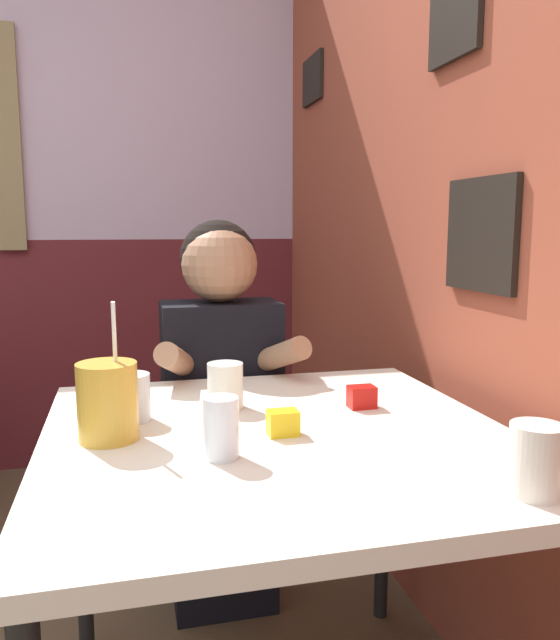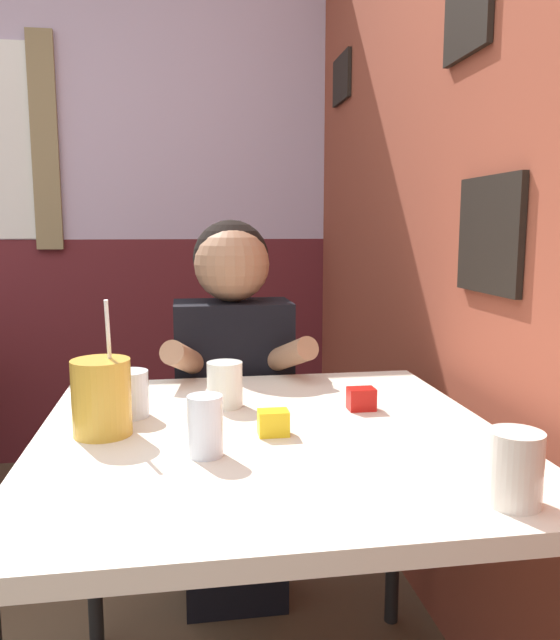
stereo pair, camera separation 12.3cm
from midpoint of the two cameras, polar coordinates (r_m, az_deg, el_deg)
brick_wall_right at (r=2.16m, az=13.41°, el=13.34°), size 0.08×4.24×2.70m
back_wall at (r=3.20m, az=-20.03°, el=11.53°), size 5.71×0.09×2.70m
main_table at (r=1.30m, az=1.88°, el=-12.95°), size 0.93×0.95×0.75m
person_seated at (r=1.88m, az=-2.40°, el=-7.62°), size 0.42×0.42×1.18m
cocktail_pitcher at (r=1.27m, az=-13.34°, el=-6.90°), size 0.12×0.12×0.27m
glass_near_pitcher at (r=1.13m, az=-3.75°, el=-9.67°), size 0.06×0.06×0.11m
glass_center at (r=1.43m, az=-2.62°, el=-5.93°), size 0.08×0.08×0.10m
glass_far_side at (r=1.03m, az=23.99°, el=-12.32°), size 0.08×0.08×0.11m
glass_by_brick at (r=1.38m, az=-11.15°, el=-6.67°), size 0.08×0.08×0.10m
condiment_ketchup at (r=1.43m, az=9.91°, el=-7.15°), size 0.06×0.04×0.05m
condiment_mustard at (r=1.25m, az=2.24°, el=-9.41°), size 0.06×0.04×0.05m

